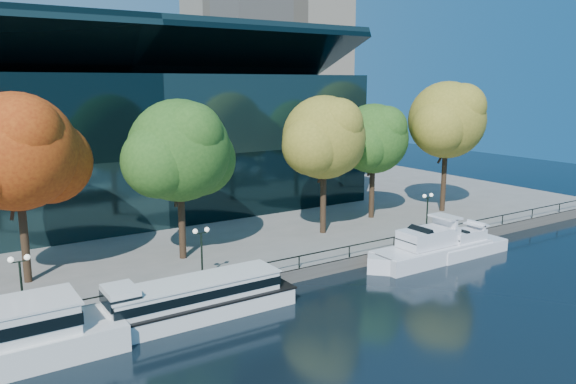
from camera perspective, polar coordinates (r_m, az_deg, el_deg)
ground at (r=41.84m, az=3.67°, el=-10.21°), size 160.00×160.00×0.00m
promenade at (r=72.97m, az=-13.67°, el=-0.85°), size 90.00×67.08×1.00m
railing at (r=43.69m, az=1.14°, el=-6.56°), size 88.20×0.08×0.99m
convention_building at (r=66.21m, az=-15.91°, el=4.87°), size 50.00×24.57×21.43m
tour_boat at (r=37.55m, az=-10.65°, el=-10.81°), size 16.05×3.58×3.05m
cruiser_near at (r=49.85m, az=14.07°, el=-5.57°), size 13.08×3.37×3.79m
cruiser_far at (r=52.61m, az=17.56°, el=-5.17°), size 8.96×2.48×2.93m
tree_1 at (r=43.17m, az=-25.62°, el=3.49°), size 10.33×8.47×13.60m
tree_2 at (r=45.37m, az=-10.76°, el=3.94°), size 10.18×8.35×12.94m
tree_3 at (r=52.54m, az=3.85°, el=5.37°), size 9.72×7.97×13.03m
tree_4 at (r=59.37m, az=8.80°, el=5.22°), size 9.08×7.45×12.05m
tree_5 at (r=64.14m, az=15.98°, el=6.89°), size 10.46×8.57×14.33m
lamp_0 at (r=37.57m, az=-25.55°, el=-7.37°), size 1.26×0.36×4.03m
lamp_1 at (r=40.59m, az=-8.79°, el=-5.06°), size 1.26×0.36×4.03m
lamp_2 at (r=53.86m, az=13.99°, el=-1.25°), size 1.26×0.36×4.03m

